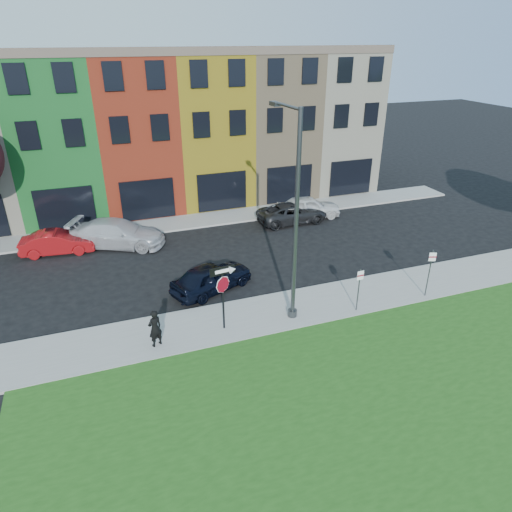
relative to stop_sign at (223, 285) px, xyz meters
name	(u,v)px	position (x,y,z in m)	size (l,w,h in m)	color
ground	(335,346)	(3.84, -2.55, -2.16)	(120.00, 120.00, 0.00)	black
sidewalk_near	(342,299)	(5.84, 0.45, -2.10)	(40.00, 3.00, 0.12)	gray
sidewalk_far	(183,222)	(0.84, 12.45, -2.10)	(40.00, 2.40, 0.12)	gray
rowhouse_block	(168,129)	(1.34, 18.63, 2.83)	(30.00, 10.12, 10.00)	beige
stop_sign	(223,285)	(0.00, 0.00, 0.00)	(1.05, 0.17, 2.87)	black
man	(155,328)	(-2.83, -0.21, -1.25)	(0.68, 0.58, 1.58)	black
sedan_near	(212,277)	(0.39, 3.43, -1.46)	(4.43, 3.16, 1.40)	black
parked_car_red	(58,242)	(-6.67, 10.38, -1.51)	(4.09, 1.78, 1.31)	maroon
parked_car_silver	(118,233)	(-3.41, 10.25, -1.38)	(5.80, 4.23, 1.56)	#BABABF
parked_car_dark	(292,213)	(7.61, 10.22, -1.52)	(4.64, 2.22, 1.28)	black
parked_car_white	(308,207)	(8.99, 10.71, -1.44)	(4.47, 2.34, 1.45)	silver
street_lamp	(294,220)	(3.02, 0.07, 2.36)	(0.48, 2.58, 8.73)	#414345
parking_sign_a	(359,285)	(5.91, -0.66, -0.76)	(0.32, 0.09, 2.03)	#414345
parking_sign_b	(430,268)	(9.60, -0.66, -0.59)	(0.31, 0.14, 2.35)	#414345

